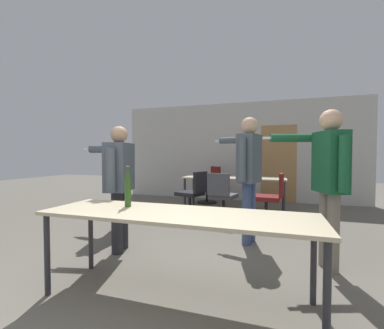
{
  "coord_description": "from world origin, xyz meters",
  "views": [
    {
      "loc": [
        0.99,
        -1.5,
        1.24
      ],
      "look_at": [
        -0.26,
        2.39,
        1.1
      ],
      "focal_mm": 24.0,
      "sensor_mm": 36.0,
      "label": 1
    }
  ],
  "objects": [
    {
      "name": "beer_bottle",
      "position": [
        -0.33,
        0.62,
        0.94
      ],
      "size": [
        0.06,
        0.06,
        0.39
      ],
      "color": "#2D511E",
      "rests_on": "conference_table_near"
    },
    {
      "name": "back_wall",
      "position": [
        0.03,
        5.75,
        1.35
      ],
      "size": [
        6.65,
        0.12,
        2.71
      ],
      "color": "beige",
      "rests_on": "ground_plane"
    },
    {
      "name": "conference_table_far",
      "position": [
        0.13,
        4.3,
        0.69
      ],
      "size": [
        2.25,
        0.78,
        0.76
      ],
      "color": "#C6B793",
      "rests_on": "ground_plane"
    },
    {
      "name": "office_chair_far_left",
      "position": [
        0.03,
        3.37,
        0.42
      ],
      "size": [
        0.55,
        0.6,
        0.91
      ],
      "rotation": [
        0.0,
        0.0,
        6.07
      ],
      "color": "black",
      "rests_on": "ground_plane"
    },
    {
      "name": "person_far_watching",
      "position": [
        0.64,
        2.19,
        1.09
      ],
      "size": [
        0.76,
        0.75,
        1.78
      ],
      "rotation": [
        0.0,
        0.0,
        1.3
      ],
      "color": "#3D4C75",
      "rests_on": "ground_plane"
    },
    {
      "name": "office_chair_side_rolled",
      "position": [
        -0.63,
        5.08,
        0.45
      ],
      "size": [
        0.69,
        0.68,
        0.95
      ],
      "rotation": [
        0.0,
        0.0,
        2.3
      ],
      "color": "black",
      "rests_on": "ground_plane"
    },
    {
      "name": "conference_table_near",
      "position": [
        0.2,
        0.53,
        0.69
      ],
      "size": [
        2.35,
        0.69,
        0.76
      ],
      "color": "#C6B793",
      "rests_on": "ground_plane"
    },
    {
      "name": "person_left_plaid",
      "position": [
        1.56,
        1.6,
        1.06
      ],
      "size": [
        0.88,
        0.56,
        1.74
      ],
      "rotation": [
        0.0,
        0.0,
        1.89
      ],
      "color": "slate",
      "rests_on": "ground_plane"
    },
    {
      "name": "office_chair_far_right",
      "position": [
        0.94,
        3.4,
        0.43
      ],
      "size": [
        0.57,
        0.52,
        0.92
      ],
      "rotation": [
        0.0,
        0.0,
        1.49
      ],
      "color": "black",
      "rests_on": "ground_plane"
    },
    {
      "name": "person_near_casual",
      "position": [
        -0.93,
        1.37,
        0.97
      ],
      "size": [
        0.86,
        0.67,
        1.62
      ],
      "rotation": [
        0.0,
        0.0,
        1.8
      ],
      "color": "#28282D",
      "rests_on": "ground_plane"
    },
    {
      "name": "office_chair_mid_tucked",
      "position": [
        -0.58,
        3.45,
        0.43
      ],
      "size": [
        0.63,
        0.58,
        0.92
      ],
      "rotation": [
        0.0,
        0.0,
        1.28
      ],
      "color": "black",
      "rests_on": "ground_plane"
    },
    {
      "name": "person_right_polo",
      "position": [
        -1.53,
        2.24,
        1.01
      ],
      "size": [
        0.75,
        0.66,
        1.67
      ],
      "rotation": [
        0.0,
        0.0,
        1.5
      ],
      "color": "#3D4C75",
      "rests_on": "ground_plane"
    }
  ]
}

